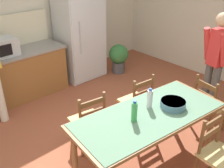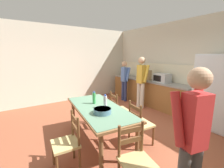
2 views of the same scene
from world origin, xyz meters
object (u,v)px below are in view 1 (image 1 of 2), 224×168
object	(u,v)px
refrigerator	(80,36)
potted_plant	(119,57)
microwave	(2,47)
serving_bowl	(173,104)
person_by_table	(215,59)
bottle_off_centre	(150,99)
bottle_near_centre	(134,112)
dining_table	(149,119)
chair_head_end	(208,105)
chair_side_far_right	(137,102)
chair_side_near_right	(217,154)
chair_side_far_left	(88,121)

from	to	relation	value
refrigerator	potted_plant	xyz separation A→B (m)	(0.72, -0.43, -0.54)
microwave	serving_bowl	size ratio (longest dim) A/B	1.56
refrigerator	person_by_table	size ratio (longest dim) A/B	1.08
bottle_off_centre	person_by_table	bearing A→B (deg)	1.55
potted_plant	microwave	bearing A→B (deg)	169.30
refrigerator	bottle_near_centre	world-z (taller)	refrigerator
microwave	bottle_off_centre	distance (m)	2.79
dining_table	chair_head_end	size ratio (longest dim) A/B	2.24
chair_side_far_right	potted_plant	bearing A→B (deg)	-120.02
chair_head_end	chair_side_near_right	distance (m)	1.10
dining_table	bottle_off_centre	xyz separation A→B (m)	(0.11, 0.09, 0.21)
chair_side_far_left	potted_plant	bearing A→B (deg)	-133.85
dining_table	bottle_near_centre	size ratio (longest dim) A/B	7.55
dining_table	chair_side_far_right	world-z (taller)	chair_side_far_right
bottle_near_centre	chair_side_far_right	bearing A→B (deg)	39.81
serving_bowl	chair_head_end	bearing A→B (deg)	-2.42
microwave	dining_table	world-z (taller)	microwave
serving_bowl	person_by_table	world-z (taller)	person_by_table
chair_side_far_left	potted_plant	world-z (taller)	chair_side_far_left
bottle_near_centre	potted_plant	bearing A→B (deg)	49.30
refrigerator	serving_bowl	size ratio (longest dim) A/B	5.76
serving_bowl	chair_side_far_right	xyz separation A→B (m)	(0.19, 0.77, -0.39)
chair_side_far_left	person_by_table	xyz separation A→B (m)	(2.18, -0.62, 0.52)
serving_bowl	chair_side_far_right	size ratio (longest dim) A/B	0.35
chair_side_far_right	potted_plant	xyz separation A→B (m)	(1.22, 1.67, -0.06)
potted_plant	person_by_table	bearing A→B (deg)	-87.91
refrigerator	chair_side_near_right	distance (m)	3.62
bottle_near_centre	chair_side_far_left	world-z (taller)	bottle_near_centre
chair_side_far_left	chair_head_end	distance (m)	1.85
refrigerator	chair_side_near_right	xyz separation A→B (m)	(-0.66, -3.52, -0.48)
chair_side_near_right	potted_plant	size ratio (longest dim) A/B	1.36
refrigerator	serving_bowl	world-z (taller)	refrigerator
chair_side_far_right	chair_side_far_left	world-z (taller)	same
chair_head_end	dining_table	bearing A→B (deg)	95.47
person_by_table	refrigerator	bearing A→B (deg)	-59.25
refrigerator	dining_table	distance (m)	2.95
person_by_table	microwave	bearing A→B (deg)	-33.42
refrigerator	chair_side_far_right	xyz separation A→B (m)	(-0.50, -2.10, -0.48)
bottle_near_centre	potted_plant	size ratio (longest dim) A/B	0.40
chair_side_near_right	person_by_table	size ratio (longest dim) A/B	0.53
chair_side_near_right	serving_bowl	bearing A→B (deg)	96.64
bottle_near_centre	chair_side_far_right	size ratio (longest dim) A/B	0.30
chair_head_end	person_by_table	distance (m)	0.81
chair_side_near_right	microwave	bearing A→B (deg)	110.34
potted_plant	serving_bowl	bearing A→B (deg)	-120.01
chair_head_end	potted_plant	xyz separation A→B (m)	(0.48, 2.47, -0.06)
microwave	serving_bowl	world-z (taller)	microwave
microwave	bottle_near_centre	world-z (taller)	microwave
chair_side_far_left	chair_head_end	bearing A→B (deg)	160.10
chair_side_far_right	chair_side_near_right	size ratio (longest dim) A/B	1.00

